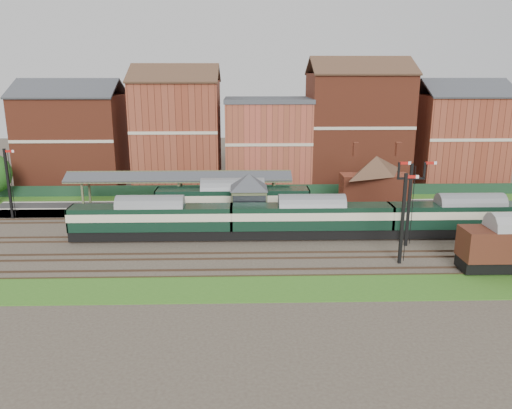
{
  "coord_description": "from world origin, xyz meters",
  "views": [
    {
      "loc": [
        -3.63,
        -47.47,
        16.16
      ],
      "look_at": [
        -2.3,
        2.0,
        3.0
      ],
      "focal_mm": 35.0,
      "sensor_mm": 36.0,
      "label": 1
    }
  ],
  "objects_px": {
    "platform_railcar": "(233,200)",
    "goods_van_a": "(501,246)",
    "semaphore_bracket": "(410,199)",
    "dmu_train": "(311,217)",
    "signal_box": "(249,200)"
  },
  "relations": [
    {
      "from": "dmu_train",
      "to": "goods_van_a",
      "type": "distance_m",
      "value": 17.11
    },
    {
      "from": "platform_railcar",
      "to": "dmu_train",
      "type": "bearing_deg",
      "value": -39.34
    },
    {
      "from": "semaphore_bracket",
      "to": "goods_van_a",
      "type": "distance_m",
      "value": 8.96
    },
    {
      "from": "semaphore_bracket",
      "to": "dmu_train",
      "type": "xyz_separation_m",
      "value": [
        -8.88,
        2.5,
        -2.47
      ]
    },
    {
      "from": "semaphore_bracket",
      "to": "goods_van_a",
      "type": "xyz_separation_m",
      "value": [
        5.67,
        -6.5,
        -2.41
      ]
    },
    {
      "from": "platform_railcar",
      "to": "semaphore_bracket",
      "type": "bearing_deg",
      "value": -28.16
    },
    {
      "from": "dmu_train",
      "to": "platform_railcar",
      "type": "distance_m",
      "value": 10.25
    },
    {
      "from": "semaphore_bracket",
      "to": "goods_van_a",
      "type": "bearing_deg",
      "value": -48.88
    },
    {
      "from": "signal_box",
      "to": "dmu_train",
      "type": "height_order",
      "value": "signal_box"
    },
    {
      "from": "platform_railcar",
      "to": "goods_van_a",
      "type": "distance_m",
      "value": 27.31
    },
    {
      "from": "semaphore_bracket",
      "to": "platform_railcar",
      "type": "bearing_deg",
      "value": 151.84
    },
    {
      "from": "signal_box",
      "to": "dmu_train",
      "type": "distance_m",
      "value": 7.04
    },
    {
      "from": "platform_railcar",
      "to": "goods_van_a",
      "type": "height_order",
      "value": "goods_van_a"
    },
    {
      "from": "dmu_train",
      "to": "platform_railcar",
      "type": "relative_size",
      "value": 2.8
    },
    {
      "from": "signal_box",
      "to": "goods_van_a",
      "type": "bearing_deg",
      "value": -30.6
    }
  ]
}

